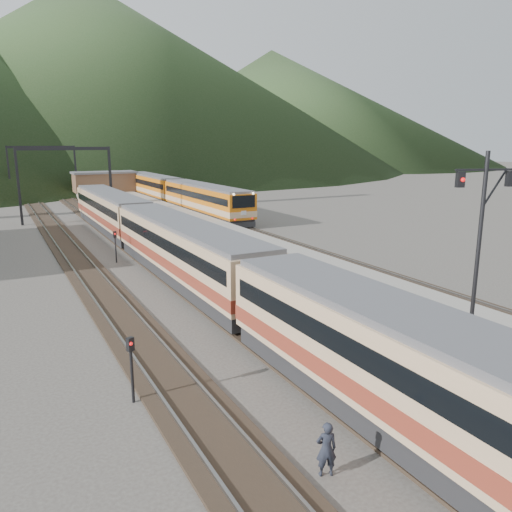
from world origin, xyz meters
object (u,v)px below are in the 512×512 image
main_train (183,249)px  signal_mast (480,237)px  second_train (176,192)px  worker (326,449)px

main_train → signal_mast: 18.25m
second_train → worker: second_train is taller
main_train → worker: main_train is taller
main_train → signal_mast: bearing=-76.7°
main_train → second_train: size_ratio=1.52×
second_train → worker: bearing=-105.1°
signal_mast → worker: 8.74m
second_train → signal_mast: 53.13m
worker → main_train: bearing=-79.8°
signal_mast → worker: size_ratio=4.76×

